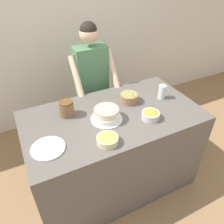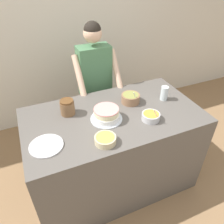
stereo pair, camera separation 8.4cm
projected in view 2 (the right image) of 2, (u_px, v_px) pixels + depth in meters
ground_plane at (131, 213)px, 2.23m from camera, size 14.00×14.00×0.00m
wall_back at (69, 32)px, 2.93m from camera, size 10.00×0.05×2.60m
counter at (113, 151)px, 2.30m from camera, size 1.65×0.91×0.95m
person_baker at (95, 78)px, 2.53m from camera, size 0.49×0.44×1.61m
cake at (106, 114)px, 1.93m from camera, size 0.29×0.29×0.12m
frosting_bowl_orange at (151, 116)px, 1.94m from camera, size 0.16×0.16×0.16m
frosting_bowl_yellow at (105, 139)px, 1.70m from camera, size 0.17×0.17×0.06m
frosting_bowl_olive at (131, 98)px, 2.16m from camera, size 0.18×0.18×0.16m
drinking_glass at (164, 93)px, 2.19m from camera, size 0.07×0.07×0.15m
ceramic_plate at (46, 146)px, 1.68m from camera, size 0.26×0.26×0.01m
stoneware_jar at (67, 107)px, 1.99m from camera, size 0.13×0.13×0.15m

